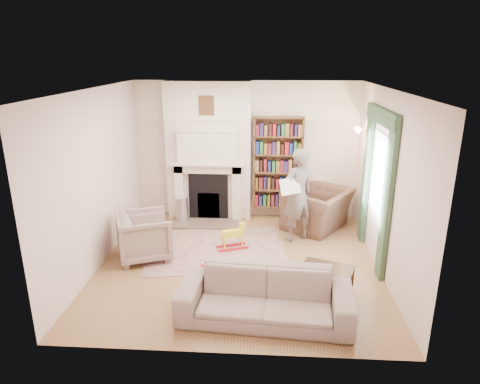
# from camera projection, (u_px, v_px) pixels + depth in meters

# --- Properties ---
(floor) EXTENTS (4.50, 4.50, 0.00)m
(floor) POSITION_uv_depth(u_px,v_px,m) (239.00, 263.00, 7.07)
(floor) COLOR brown
(floor) RESTS_ON ground
(ceiling) EXTENTS (4.50, 4.50, 0.00)m
(ceiling) POSITION_uv_depth(u_px,v_px,m) (239.00, 89.00, 6.20)
(ceiling) COLOR white
(ceiling) RESTS_ON wall_back
(wall_back) EXTENTS (4.50, 0.00, 4.50)m
(wall_back) POSITION_uv_depth(u_px,v_px,m) (246.00, 151.00, 8.77)
(wall_back) COLOR silver
(wall_back) RESTS_ON floor
(wall_front) EXTENTS (4.50, 0.00, 4.50)m
(wall_front) POSITION_uv_depth(u_px,v_px,m) (225.00, 242.00, 4.50)
(wall_front) COLOR silver
(wall_front) RESTS_ON floor
(wall_left) EXTENTS (0.00, 4.50, 4.50)m
(wall_left) POSITION_uv_depth(u_px,v_px,m) (98.00, 179.00, 6.77)
(wall_left) COLOR silver
(wall_left) RESTS_ON floor
(wall_right) EXTENTS (0.00, 4.50, 4.50)m
(wall_right) POSITION_uv_depth(u_px,v_px,m) (386.00, 184.00, 6.50)
(wall_right) COLOR silver
(wall_right) RESTS_ON floor
(fireplace) EXTENTS (1.70, 0.58, 2.80)m
(fireplace) POSITION_uv_depth(u_px,v_px,m) (209.00, 153.00, 8.63)
(fireplace) COLOR silver
(fireplace) RESTS_ON floor
(bookcase) EXTENTS (1.00, 0.24, 1.85)m
(bookcase) POSITION_uv_depth(u_px,v_px,m) (278.00, 163.00, 8.68)
(bookcase) COLOR brown
(bookcase) RESTS_ON floor
(window) EXTENTS (0.02, 0.90, 1.30)m
(window) POSITION_uv_depth(u_px,v_px,m) (379.00, 174.00, 6.87)
(window) COLOR silver
(window) RESTS_ON wall_right
(curtain_left) EXTENTS (0.07, 0.32, 2.40)m
(curtain_left) POSITION_uv_depth(u_px,v_px,m) (387.00, 203.00, 6.28)
(curtain_left) COLOR #324A30
(curtain_left) RESTS_ON floor
(curtain_right) EXTENTS (0.07, 0.32, 2.40)m
(curtain_right) POSITION_uv_depth(u_px,v_px,m) (366.00, 177.00, 7.61)
(curtain_right) COLOR #324A30
(curtain_right) RESTS_ON floor
(pelmet) EXTENTS (0.09, 1.70, 0.24)m
(pelmet) POSITION_uv_depth(u_px,v_px,m) (382.00, 116.00, 6.58)
(pelmet) COLOR #324A30
(pelmet) RESTS_ON wall_right
(wall_sconce) EXTENTS (0.20, 0.24, 0.24)m
(wall_sconce) POSITION_uv_depth(u_px,v_px,m) (355.00, 134.00, 7.78)
(wall_sconce) COLOR gold
(wall_sconce) RESTS_ON wall_right
(rug) EXTENTS (2.65, 2.20, 0.01)m
(rug) POSITION_uv_depth(u_px,v_px,m) (216.00, 249.00, 7.55)
(rug) COLOR #BBA88D
(rug) RESTS_ON floor
(armchair_reading) EXTENTS (1.54, 1.58, 0.78)m
(armchair_reading) POSITION_uv_depth(u_px,v_px,m) (318.00, 209.00, 8.38)
(armchair_reading) COLOR #452B24
(armchair_reading) RESTS_ON floor
(armchair_left) EXTENTS (1.10, 1.09, 0.78)m
(armchair_left) POSITION_uv_depth(u_px,v_px,m) (144.00, 236.00, 7.14)
(armchair_left) COLOR #B6A896
(armchair_left) RESTS_ON floor
(sofa) EXTENTS (2.28, 1.04, 0.65)m
(sofa) POSITION_uv_depth(u_px,v_px,m) (265.00, 297.00, 5.48)
(sofa) COLOR #A89F8A
(sofa) RESTS_ON floor
(man_reading) EXTENTS (0.75, 0.69, 1.73)m
(man_reading) POSITION_uv_depth(u_px,v_px,m) (298.00, 195.00, 7.69)
(man_reading) COLOR #63564F
(man_reading) RESTS_ON floor
(newspaper) EXTENTS (0.40, 0.32, 0.27)m
(newspaper) POSITION_uv_depth(u_px,v_px,m) (290.00, 186.00, 7.44)
(newspaper) COLOR white
(newspaper) RESTS_ON man_reading
(coffee_table) EXTENTS (0.82, 0.68, 0.45)m
(coffee_table) POSITION_uv_depth(u_px,v_px,m) (326.00, 282.00, 6.02)
(coffee_table) COLOR #322411
(coffee_table) RESTS_ON floor
(paraffin_heater) EXTENTS (0.31, 0.31, 0.55)m
(paraffin_heater) POSITION_uv_depth(u_px,v_px,m) (182.00, 210.00, 8.65)
(paraffin_heater) COLOR #B8BAC1
(paraffin_heater) RESTS_ON floor
(rocking_horse) EXTENTS (0.58, 0.40, 0.48)m
(rocking_horse) POSITION_uv_depth(u_px,v_px,m) (232.00, 236.00, 7.50)
(rocking_horse) COLOR yellow
(rocking_horse) RESTS_ON rug
(board_game) EXTENTS (0.41, 0.41, 0.03)m
(board_game) POSITION_uv_depth(u_px,v_px,m) (227.00, 265.00, 6.94)
(board_game) COLOR #F1E855
(board_game) RESTS_ON rug
(game_box_lid) EXTENTS (0.38, 0.31, 0.05)m
(game_box_lid) POSITION_uv_depth(u_px,v_px,m) (212.00, 268.00, 6.83)
(game_box_lid) COLOR red
(game_box_lid) RESTS_ON rug
(comic_annuals) EXTENTS (0.72, 0.30, 0.02)m
(comic_annuals) POSITION_uv_depth(u_px,v_px,m) (249.00, 274.00, 6.68)
(comic_annuals) COLOR red
(comic_annuals) RESTS_ON rug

